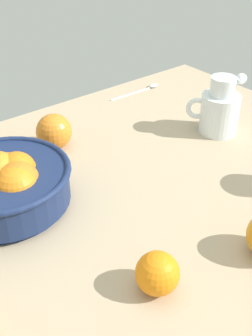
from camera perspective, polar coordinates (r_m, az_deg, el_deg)
The scene contains 6 objects.
ground_plane at distance 92.32cm, azimuth -0.75°, elevation -2.55°, with size 122.61×83.41×3.00cm, color tan.
fruit_bowl at distance 84.79cm, azimuth -16.44°, elevation -2.28°, with size 26.40×26.40×11.11cm.
juice_pitcher at distance 110.19cm, azimuth 12.35°, elevation 7.28°, with size 10.91×11.81×15.38cm.
loose_orange_2 at distance 102.71cm, azimuth -9.60°, elevation 4.83°, with size 8.53×8.53×8.53cm, color orange.
loose_orange_3 at distance 67.42cm, azimuth 4.21°, elevation -13.85°, with size 6.99×6.99×6.99cm, color orange.
spoon at distance 133.35cm, azimuth 2.16°, elevation 10.46°, with size 17.92×2.30×1.00cm.
Camera 1 is at (-45.37, -58.90, 53.24)cm, focal length 45.63 mm.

